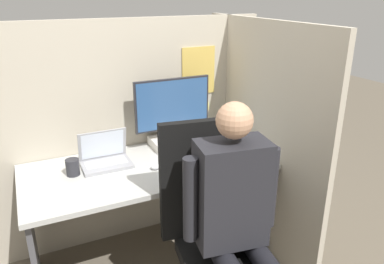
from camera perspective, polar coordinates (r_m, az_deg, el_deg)
The scene contains 13 objects.
cubicle_panel_back at distance 2.71m, azimuth -9.44°, elevation -0.26°, with size 2.03×0.05×1.60m.
cubicle_panel_right at distance 2.64m, azimuth 10.12°, elevation -0.91°, with size 0.04×1.37×1.60m.
desk at distance 2.48m, azimuth -6.61°, elevation -8.61°, with size 1.53×0.72×0.72m.
paper_box at distance 2.66m, azimuth -2.85°, elevation -1.46°, with size 0.31×0.22×0.06m.
monitor at distance 2.58m, azimuth -2.97°, elevation 3.84°, with size 0.54×0.19×0.43m.
laptop at distance 2.43m, azimuth -13.06°, elevation -3.93°, with size 0.30×0.21×0.22m.
mouse at distance 2.33m, azimuth -5.56°, elevation -5.31°, with size 0.06×0.05×0.03m.
stapler at distance 2.72m, azimuth 6.35°, elevation -1.20°, with size 0.05×0.16×0.05m.
carrot_toy at distance 2.27m, azimuth 0.39°, elevation -5.74°, with size 0.04×0.14×0.04m.
office_chair at distance 2.05m, azimuth 3.56°, elevation -14.70°, with size 0.54×0.59×1.15m.
person at distance 1.84m, azimuth 7.08°, elevation -12.69°, with size 0.48×0.47×1.31m.
coffee_mug at distance 2.77m, azimuth 4.51°, elevation -0.32°, with size 0.08×0.08×0.09m.
pen_cup at distance 2.35m, azimuth -17.73°, elevation -5.14°, with size 0.08×0.08×0.10m.
Camera 1 is at (-0.66, -1.69, 1.76)m, focal length 35.00 mm.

